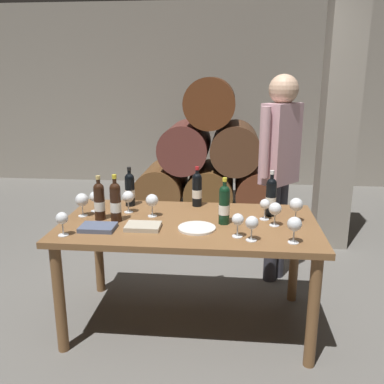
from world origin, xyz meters
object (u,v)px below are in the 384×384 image
(wine_bottle_3, at_px, (271,196))
(wine_glass_2, at_px, (294,225))
(wine_bottle_2, at_px, (115,202))
(wine_bottle_5, at_px, (130,189))
(leather_ledger, at_px, (143,226))
(wine_glass_4, at_px, (296,205))
(dining_table, at_px, (189,234))
(wine_glass_6, at_px, (62,219))
(wine_bottle_1, at_px, (197,189))
(sommelier_presenting, at_px, (280,160))
(wine_glass_5, at_px, (252,223))
(wine_glass_3, at_px, (275,209))
(wine_glass_7, at_px, (152,201))
(wine_glass_9, at_px, (95,197))
(tasting_notebook, at_px, (98,227))
(serving_plate, at_px, (197,228))
(wine_bottle_0, at_px, (224,204))
(wine_glass_0, at_px, (265,205))
(wine_glass_8, at_px, (238,220))
(wine_bottle_4, at_px, (99,201))
(wine_glass_10, at_px, (82,200))
(wine_glass_1, at_px, (128,197))

(wine_bottle_3, distance_m, wine_glass_2, 0.50)
(wine_bottle_3, bearing_deg, wine_bottle_2, -167.86)
(wine_bottle_5, height_order, leather_ledger, wine_bottle_5)
(wine_bottle_5, xyz_separation_m, wine_glass_4, (1.18, -0.25, -0.01))
(dining_table, relative_size, wine_glass_6, 11.40)
(wine_bottle_1, distance_m, sommelier_presenting, 0.76)
(sommelier_presenting, bearing_deg, wine_bottle_1, -148.42)
(wine_glass_5, bearing_deg, wine_glass_3, 59.57)
(wine_glass_7, relative_size, wine_glass_9, 1.08)
(wine_bottle_3, bearing_deg, wine_glass_6, -158.35)
(tasting_notebook, height_order, leather_ledger, same)
(wine_glass_5, xyz_separation_m, leather_ledger, (-0.68, 0.14, -0.09))
(wine_glass_9, bearing_deg, wine_glass_4, -3.30)
(wine_glass_6, distance_m, wine_glass_7, 0.62)
(serving_plate, bearing_deg, wine_glass_6, -166.76)
(wine_bottle_5, relative_size, sommelier_presenting, 0.17)
(wine_bottle_0, bearing_deg, dining_table, 176.73)
(dining_table, xyz_separation_m, wine_bottle_2, (-0.49, -0.04, 0.23))
(wine_bottle_2, xyz_separation_m, wine_glass_5, (0.88, -0.26, -0.03))
(wine_glass_0, relative_size, sommelier_presenting, 0.08)
(wine_bottle_2, xyz_separation_m, wine_glass_2, (1.13, -0.27, -0.02))
(dining_table, xyz_separation_m, wine_bottle_5, (-0.48, 0.32, 0.22))
(wine_glass_8, relative_size, wine_glass_9, 1.00)
(wine_bottle_1, xyz_separation_m, tasting_notebook, (-0.58, -0.56, -0.12))
(wine_bottle_0, distance_m, wine_glass_2, 0.50)
(wine_bottle_2, xyz_separation_m, wine_glass_8, (0.80, -0.21, -0.03))
(wine_glass_2, bearing_deg, wine_bottle_0, 144.23)
(serving_plate, bearing_deg, wine_glass_7, 146.25)
(wine_bottle_4, height_order, wine_glass_4, wine_bottle_4)
(wine_bottle_0, distance_m, wine_bottle_4, 0.84)
(wine_bottle_1, xyz_separation_m, wine_glass_10, (-0.77, -0.32, -0.01))
(wine_bottle_4, height_order, serving_plate, wine_bottle_4)
(wine_glass_1, height_order, wine_glass_4, wine_glass_4)
(wine_glass_6, xyz_separation_m, wine_glass_10, (-0.01, 0.37, 0.01))
(wine_bottle_1, xyz_separation_m, wine_glass_7, (-0.29, -0.28, -0.02))
(wine_glass_3, height_order, wine_glass_7, wine_glass_7)
(wine_glass_1, distance_m, serving_plate, 0.60)
(wine_glass_2, height_order, serving_plate, wine_glass_2)
(leather_ledger, distance_m, sommelier_presenting, 1.33)
(wine_glass_2, bearing_deg, wine_bottle_4, 166.50)
(tasting_notebook, bearing_deg, wine_glass_9, 110.22)
(wine_glass_1, xyz_separation_m, wine_glass_3, (1.01, -0.18, -0.00))
(wine_bottle_5, bearing_deg, wine_glass_6, -111.99)
(wine_bottle_0, relative_size, serving_plate, 1.29)
(leather_ledger, bearing_deg, wine_bottle_1, 59.39)
(wine_bottle_5, height_order, wine_glass_7, wine_bottle_5)
(wine_glass_1, bearing_deg, wine_bottle_2, -100.65)
(dining_table, bearing_deg, wine_glass_2, -25.67)
(dining_table, height_order, wine_glass_10, wine_glass_10)
(wine_bottle_1, bearing_deg, wine_bottle_4, -149.57)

